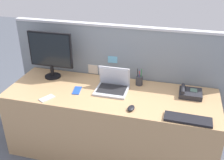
{
  "coord_description": "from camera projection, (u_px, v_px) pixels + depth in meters",
  "views": [
    {
      "loc": [
        0.61,
        -2.24,
        2.05
      ],
      "look_at": [
        0.0,
        0.05,
        0.84
      ],
      "focal_mm": 43.03,
      "sensor_mm": 36.0,
      "label": 1
    }
  ],
  "objects": [
    {
      "name": "laptop",
      "position": [
        113.0,
        85.0,
        2.71
      ],
      "size": [
        0.32,
        0.28,
        0.23
      ],
      "color": "#B2B5BC",
      "rests_on": "desk"
    },
    {
      "name": "keyboard_main",
      "position": [
        188.0,
        119.0,
        2.26
      ],
      "size": [
        0.4,
        0.15,
        0.02
      ],
      "primitive_type": "cube",
      "rotation": [
        0.0,
        0.0,
        -0.03
      ],
      "color": "black",
      "rests_on": "desk"
    },
    {
      "name": "desktop_monitor",
      "position": [
        51.0,
        52.0,
        2.87
      ],
      "size": [
        0.49,
        0.17,
        0.51
      ],
      "color": "black",
      "rests_on": "desk"
    },
    {
      "name": "ground_plane",
      "position": [
        111.0,
        149.0,
        3.0
      ],
      "size": [
        10.0,
        10.0,
        0.0
      ],
      "primitive_type": "plane",
      "color": "#4C515B"
    },
    {
      "name": "desk",
      "position": [
        111.0,
        122.0,
        2.84
      ],
      "size": [
        2.11,
        0.73,
        0.72
      ],
      "primitive_type": "cube",
      "color": "tan",
      "rests_on": "ground_plane"
    },
    {
      "name": "pen_cup",
      "position": [
        139.0,
        80.0,
        2.81
      ],
      "size": [
        0.07,
        0.07,
        0.18
      ],
      "color": "#333338",
      "rests_on": "desk"
    },
    {
      "name": "cubicle_divider",
      "position": [
        120.0,
        81.0,
        3.05
      ],
      "size": [
        2.42,
        0.08,
        1.3
      ],
      "color": "gray",
      "rests_on": "ground_plane"
    },
    {
      "name": "cell_phone_silver_slab",
      "position": [
        47.0,
        98.0,
        2.58
      ],
      "size": [
        0.14,
        0.16,
        0.01
      ],
      "primitive_type": "cube",
      "rotation": [
        0.0,
        0.0,
        -0.51
      ],
      "color": "#B7BAC1",
      "rests_on": "desk"
    },
    {
      "name": "desk_phone",
      "position": [
        190.0,
        93.0,
        2.61
      ],
      "size": [
        0.22,
        0.19,
        0.09
      ],
      "color": "#232328",
      "rests_on": "desk"
    },
    {
      "name": "cell_phone_blue_case",
      "position": [
        77.0,
        90.0,
        2.71
      ],
      "size": [
        0.09,
        0.16,
        0.01
      ],
      "primitive_type": "cube",
      "rotation": [
        0.0,
        0.0,
        0.16
      ],
      "color": "blue",
      "rests_on": "desk"
    },
    {
      "name": "computer_mouse_right_hand",
      "position": [
        131.0,
        108.0,
        2.4
      ],
      "size": [
        0.07,
        0.11,
        0.03
      ],
      "primitive_type": "ellipsoid",
      "rotation": [
        0.0,
        0.0,
        -0.13
      ],
      "color": "black",
      "rests_on": "desk"
    }
  ]
}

